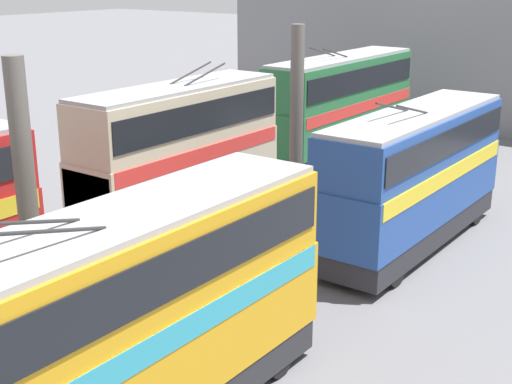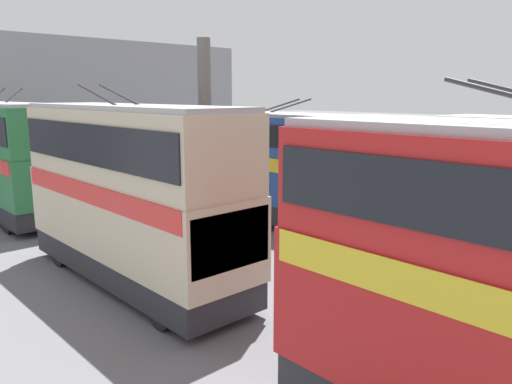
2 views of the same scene
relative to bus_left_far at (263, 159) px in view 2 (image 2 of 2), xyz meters
name	(u,v)px [view 2 (image 2 of 2)]	position (x,y,z in m)	size (l,w,h in m)	color
depot_back_wall	(19,107)	(18.90, 4.06, 2.00)	(0.50, 36.00, 9.48)	gray
support_column_far	(206,148)	(-1.20, 4.06, 0.90)	(0.86, 0.86, 7.54)	#605B56
bus_left_far	(263,159)	(0.00, 0.00, 0.00)	(9.97, 2.54, 5.42)	black
bus_right_mid	(131,185)	(-2.93, 8.12, 0.25)	(9.16, 2.54, 5.91)	black
bus_right_far	(1,151)	(9.20, 8.12, 0.21)	(10.87, 2.54, 5.82)	black
oil_drum	(297,242)	(-4.32, 2.40, -2.34)	(0.64, 0.64, 0.81)	#933828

